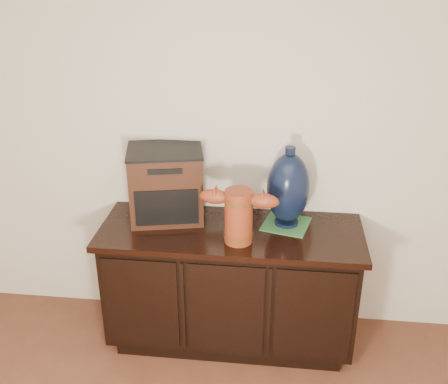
# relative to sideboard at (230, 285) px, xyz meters

# --- Properties ---
(sideboard) EXTENTS (1.46, 0.56, 0.75)m
(sideboard) POSITION_rel_sideboard_xyz_m (0.00, 0.00, 0.00)
(sideboard) COLOR black
(sideboard) RESTS_ON ground
(terracotta_vessel) EXTENTS (0.42, 0.17, 0.30)m
(terracotta_vessel) POSITION_rel_sideboard_xyz_m (0.05, -0.12, 0.53)
(terracotta_vessel) COLOR #92381A
(terracotta_vessel) RESTS_ON sideboard
(tv_radio) EXTENTS (0.47, 0.41, 0.41)m
(tv_radio) POSITION_rel_sideboard_xyz_m (-0.38, 0.12, 0.57)
(tv_radio) COLOR #36190D
(tv_radio) RESTS_ON sideboard
(green_mat) EXTENTS (0.30, 0.30, 0.01)m
(green_mat) POSITION_rel_sideboard_xyz_m (0.30, 0.09, 0.37)
(green_mat) COLOR #306B37
(green_mat) RESTS_ON sideboard
(lamp_base) EXTENTS (0.29, 0.29, 0.46)m
(lamp_base) POSITION_rel_sideboard_xyz_m (0.30, 0.09, 0.59)
(lamp_base) COLOR black
(lamp_base) RESTS_ON green_mat
(spray_can) EXTENTS (0.06, 0.06, 0.18)m
(spray_can) POSITION_rel_sideboard_xyz_m (0.05, 0.06, 0.46)
(spray_can) COLOR #5B1C0F
(spray_can) RESTS_ON sideboard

